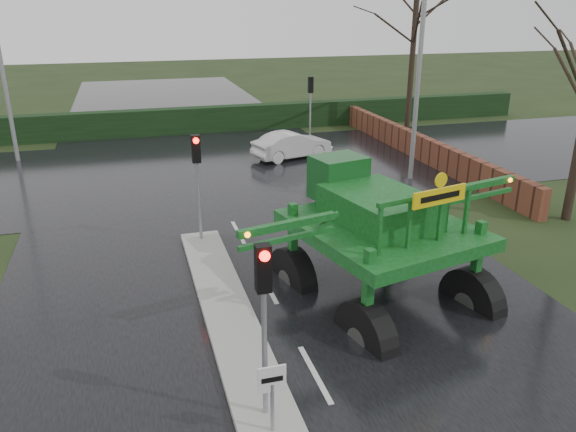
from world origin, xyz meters
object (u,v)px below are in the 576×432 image
object	(u,v)px
street_light_right	(415,36)
traffic_signal_far	(310,94)
crop_sprayer	(364,247)
white_sedan	(292,158)
traffic_signal_near	(264,296)
street_light_left_far	(3,32)
traffic_signal_mid	(197,165)
keep_left_sign	(272,388)

from	to	relation	value
street_light_right	traffic_signal_far	bearing A→B (deg)	101.95
crop_sprayer	white_sedan	distance (m)	16.07
traffic_signal_far	crop_sprayer	size ratio (longest dim) A/B	0.43
traffic_signal_near	white_sedan	bearing A→B (deg)	71.95
street_light_right	street_light_left_far	xyz separation A→B (m)	(-16.39, 8.00, 0.00)
street_light_left_far	traffic_signal_far	bearing A→B (deg)	0.03
crop_sprayer	traffic_signal_mid	bearing A→B (deg)	100.75
keep_left_sign	traffic_signal_near	size ratio (longest dim) A/B	0.38
traffic_signal_mid	street_light_left_far	xyz separation A→B (m)	(-6.89, 12.51, 3.40)
street_light_left_far	white_sedan	world-z (taller)	street_light_left_far
keep_left_sign	traffic_signal_near	xyz separation A→B (m)	(0.00, 0.49, 1.53)
traffic_signal_near	traffic_signal_far	world-z (taller)	same
keep_left_sign	crop_sprayer	distance (m)	4.03
traffic_signal_mid	keep_left_sign	bearing A→B (deg)	-90.00
keep_left_sign	traffic_signal_far	world-z (taller)	traffic_signal_far
traffic_signal_near	street_light_left_far	distance (m)	22.37
traffic_signal_near	street_light_left_far	world-z (taller)	street_light_left_far
keep_left_sign	traffic_signal_near	world-z (taller)	traffic_signal_near
street_light_left_far	white_sedan	distance (m)	14.40
keep_left_sign	street_light_left_far	distance (m)	23.11
traffic_signal_mid	street_light_right	bearing A→B (deg)	25.40
traffic_signal_near	street_light_right	world-z (taller)	street_light_right
white_sedan	street_light_left_far	bearing A→B (deg)	59.53
white_sedan	traffic_signal_mid	bearing A→B (deg)	131.79
street_light_left_far	traffic_signal_near	bearing A→B (deg)	-71.83
white_sedan	crop_sprayer	bearing A→B (deg)	152.87
traffic_signal_near	traffic_signal_mid	xyz separation A→B (m)	(0.00, 8.50, 0.00)
street_light_left_far	crop_sprayer	size ratio (longest dim) A/B	1.21
traffic_signal_near	crop_sprayer	size ratio (longest dim) A/B	0.43
traffic_signal_mid	traffic_signal_near	bearing A→B (deg)	-90.00
keep_left_sign	street_light_right	bearing A→B (deg)	54.88
traffic_signal_far	white_sedan	distance (m)	4.59
street_light_right	traffic_signal_mid	bearing A→B (deg)	-154.60
traffic_signal_near	traffic_signal_mid	size ratio (longest dim) A/B	1.00
traffic_signal_mid	white_sedan	world-z (taller)	traffic_signal_mid
street_light_right	white_sedan	xyz separation A→B (m)	(-3.70, 4.78, -5.99)
street_light_left_far	white_sedan	size ratio (longest dim) A/B	2.51
traffic_signal_near	traffic_signal_mid	distance (m)	8.50
street_light_right	crop_sprayer	xyz separation A→B (m)	(-6.70, -10.85, -3.76)
street_light_left_far	white_sedan	bearing A→B (deg)	-14.22
traffic_signal_far	crop_sprayer	xyz separation A→B (m)	(-5.00, -18.85, -0.36)
keep_left_sign	traffic_signal_near	bearing A→B (deg)	90.00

